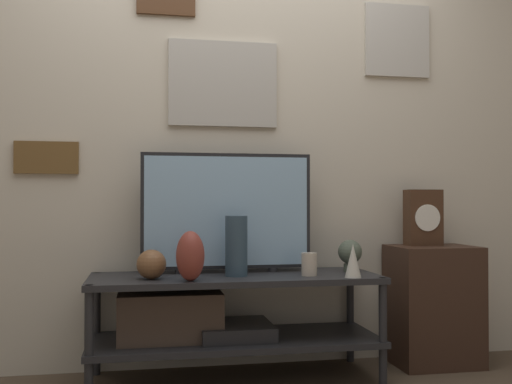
{
  "coord_description": "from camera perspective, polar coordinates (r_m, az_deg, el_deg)",
  "views": [
    {
      "loc": [
        -0.46,
        -2.65,
        0.89
      ],
      "look_at": [
        0.11,
        0.3,
        0.94
      ],
      "focal_mm": 42.0,
      "sensor_mm": 36.0,
      "label": 1
    }
  ],
  "objects": [
    {
      "name": "candle_jar",
      "position": [
        3.0,
        5.09,
        -6.87
      ],
      "size": [
        0.08,
        0.08,
        0.11
      ],
      "color": "#C1B29E",
      "rests_on": "media_console"
    },
    {
      "name": "decorative_bust",
      "position": [
        3.19,
        8.94,
        -5.77
      ],
      "size": [
        0.13,
        0.13,
        0.17
      ],
      "color": "#4C5647",
      "rests_on": "media_console"
    },
    {
      "name": "media_console",
      "position": [
        3.03,
        -4.27,
        -11.55
      ],
      "size": [
        1.43,
        0.52,
        0.52
      ],
      "color": "#232326",
      "rests_on": "ground_plane"
    },
    {
      "name": "mantel_clock",
      "position": [
        3.44,
        15.64,
        -2.36
      ],
      "size": [
        0.19,
        0.11,
        0.31
      ],
      "color": "#422819",
      "rests_on": "side_table"
    },
    {
      "name": "vase_slim_bronze",
      "position": [
        2.95,
        9.22,
        -6.48
      ],
      "size": [
        0.08,
        0.08,
        0.16
      ],
      "color": "beige",
      "rests_on": "media_console"
    },
    {
      "name": "vase_urn_stoneware",
      "position": [
        2.79,
        -6.28,
        -6.08
      ],
      "size": [
        0.13,
        0.14,
        0.23
      ],
      "color": "brown",
      "rests_on": "media_console"
    },
    {
      "name": "television",
      "position": [
        3.1,
        -2.78,
        -1.84
      ],
      "size": [
        0.88,
        0.05,
        0.62
      ],
      "color": "black",
      "rests_on": "media_console"
    },
    {
      "name": "side_table",
      "position": [
        3.47,
        16.51,
        -10.28
      ],
      "size": [
        0.45,
        0.35,
        0.65
      ],
      "color": "#382319",
      "rests_on": "ground_plane"
    },
    {
      "name": "vase_tall_ceramic",
      "position": [
        2.96,
        -1.85,
        -5.15
      ],
      "size": [
        0.11,
        0.11,
        0.3
      ],
      "color": "#2D4251",
      "rests_on": "media_console"
    },
    {
      "name": "wall_back",
      "position": [
        3.33,
        -2.74,
        7.16
      ],
      "size": [
        6.4,
        0.08,
        2.7
      ],
      "color": "beige",
      "rests_on": "ground_plane"
    },
    {
      "name": "vase_round_glass",
      "position": [
        2.89,
        -9.93,
        -6.8
      ],
      "size": [
        0.14,
        0.14,
        0.14
      ],
      "color": "brown",
      "rests_on": "media_console"
    }
  ]
}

